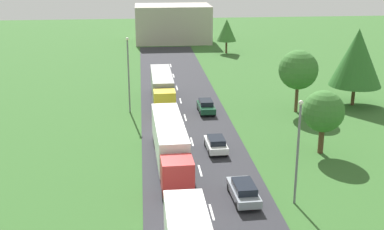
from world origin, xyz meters
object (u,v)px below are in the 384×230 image
Objects in this scene: tree_oak at (298,70)px; tree_birch at (227,30)px; car_third at (244,191)px; tree_elm at (323,112)px; truck_third at (162,87)px; car_fifth at (206,106)px; truck_second at (170,143)px; tree_maple at (357,57)px; car_fourth at (216,144)px; distant_building at (173,24)px; lamppost_second at (298,147)px; lamppost_third at (128,72)px.

tree_birch is (-2.29, 37.04, -0.81)m from tree_oak.
tree_elm reaches higher than car_third.
car_fifth is at bearing -40.79° from truck_third.
tree_maple is (23.60, 16.73, 3.77)m from truck_second.
truck_second is 2.35× the size of tree_elm.
truck_third is at bearing 104.76° from car_fourth.
distant_building reaches higher than car_fourth.
tree_elm is (0.80, -49.99, -0.18)m from tree_birch.
car_third is 30.67m from tree_maple.
distant_building is at bearing 124.41° from tree_birch.
car_fifth is 23.80m from lamppost_second.
distant_building is at bearing 84.69° from truck_third.
car_fourth is 49.69m from tree_birch.
truck_third is 27.18m from car_third.
tree_oak is at bearing -5.03° from lamppost_third.
car_fourth is 16.34m from lamppost_third.
car_third is at bearing -89.39° from distant_building.
lamppost_second is at bearing -118.97° from tree_elm.
tree_birch is 1.04× the size of tree_elm.
tree_maple is (23.45, -2.73, 3.83)m from truck_third.
tree_birch is 0.41× the size of distant_building.
tree_birch is (4.57, 59.69, -0.28)m from lamppost_second.
tree_birch is (13.34, 32.24, 2.13)m from truck_third.
car_third is 59.61m from tree_birch.
tree_birch is at bearing 63.87° from lamppost_third.
truck_second reaches higher than car_fifth.
car_fourth is 0.26× the size of distant_building.
tree_maple is (18.51, 1.53, 5.13)m from car_fifth.
lamppost_second reaches higher than truck_second.
lamppost_second is at bearing -120.70° from tree_maple.
truck_third is 1.49× the size of lamppost_third.
car_fourth is at bearing 33.19° from truck_second.
car_third is 0.49× the size of tree_maple.
lamppost_third is at bearing 103.19° from truck_second.
tree_oak is 37.12m from tree_birch.
lamppost_second is at bearing -106.84° from tree_oak.
lamppost_second is at bearing -80.62° from car_fifth.
tree_elm reaches higher than car_fifth.
car_fourth is at bearing 112.01° from lamppost_second.
tree_elm is at bearing -51.46° from truck_third.
tree_birch reaches higher than truck_second.
truck_second is at bearing 138.09° from lamppost_second.
tree_maple is (7.82, 2.08, 0.89)m from tree_oak.
car_fifth is at bearing 177.09° from tree_oak.
distant_building reaches higher than car_fifth.
tree_elm is (9.14, 8.93, 3.25)m from car_third.
tree_maple is at bearing -73.87° from tree_birch.
distant_building is (-9.11, 13.30, -0.46)m from tree_birch.
tree_birch is at bearing 75.38° from truck_second.
distant_building is (-19.22, 48.27, -2.15)m from tree_maple.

